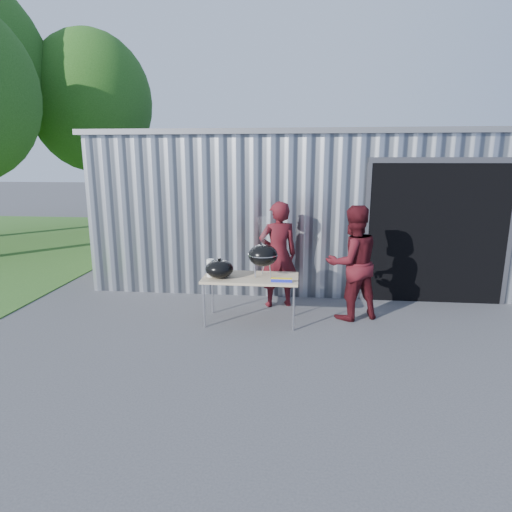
# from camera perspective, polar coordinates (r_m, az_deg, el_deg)

# --- Properties ---
(ground) EXTENTS (80.00, 80.00, 0.00)m
(ground) POSITION_cam_1_polar(r_m,az_deg,el_deg) (6.68, -2.01, -9.82)
(ground) COLOR #424244
(building) EXTENTS (8.20, 6.20, 3.10)m
(building) POSITION_cam_1_polar(r_m,az_deg,el_deg) (10.74, 6.21, 7.25)
(building) COLOR silver
(building) RESTS_ON ground
(tree_far) EXTENTS (4.16, 4.16, 6.90)m
(tree_far) POSITION_cam_1_polar(r_m,az_deg,el_deg) (16.91, -21.09, 18.55)
(tree_far) COLOR #442D19
(tree_far) RESTS_ON ground
(folding_table) EXTENTS (1.50, 0.75, 0.75)m
(folding_table) POSITION_cam_1_polar(r_m,az_deg,el_deg) (6.78, -0.71, -3.11)
(folding_table) COLOR tan
(folding_table) RESTS_ON ground
(kettle_grill) EXTENTS (0.47, 0.47, 0.94)m
(kettle_grill) POSITION_cam_1_polar(r_m,az_deg,el_deg) (6.70, 0.93, 0.70)
(kettle_grill) COLOR black
(kettle_grill) RESTS_ON folding_table
(grill_lid) EXTENTS (0.44, 0.44, 0.32)m
(grill_lid) POSITION_cam_1_polar(r_m,az_deg,el_deg) (6.71, -4.89, -1.71)
(grill_lid) COLOR black
(grill_lid) RESTS_ON folding_table
(paper_towels) EXTENTS (0.12, 0.12, 0.28)m
(paper_towels) POSITION_cam_1_polar(r_m,az_deg,el_deg) (6.79, -6.08, -1.59)
(paper_towels) COLOR white
(paper_towels) RESTS_ON folding_table
(white_tub) EXTENTS (0.20, 0.15, 0.10)m
(white_tub) POSITION_cam_1_polar(r_m,az_deg,el_deg) (7.03, -4.98, -1.81)
(white_tub) COLOR white
(white_tub) RESTS_ON folding_table
(foil_box) EXTENTS (0.32, 0.05, 0.06)m
(foil_box) POSITION_cam_1_polar(r_m,az_deg,el_deg) (6.48, 3.42, -3.22)
(foil_box) COLOR #1A24AE
(foil_box) RESTS_ON folding_table
(person_cook) EXTENTS (0.78, 0.63, 1.87)m
(person_cook) POSITION_cam_1_polar(r_m,az_deg,el_deg) (7.49, 2.95, 0.19)
(person_cook) COLOR #480F15
(person_cook) RESTS_ON ground
(person_bystander) EXTENTS (1.11, 1.00, 1.86)m
(person_bystander) POSITION_cam_1_polar(r_m,az_deg,el_deg) (7.07, 12.71, -0.91)
(person_bystander) COLOR #480F15
(person_bystander) RESTS_ON ground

